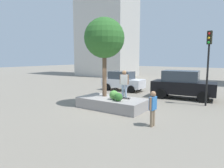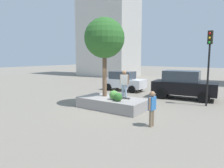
{
  "view_description": "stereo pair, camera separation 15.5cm",
  "coord_description": "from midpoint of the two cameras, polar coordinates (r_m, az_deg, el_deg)",
  "views": [
    {
      "loc": [
        7.0,
        -10.63,
        3.21
      ],
      "look_at": [
        -0.06,
        -0.12,
        1.56
      ],
      "focal_mm": 32.75,
      "sensor_mm": 36.0,
      "label": 1
    },
    {
      "loc": [
        7.13,
        -10.54,
        3.21
      ],
      "look_at": [
        -0.06,
        -0.12,
        1.56
      ],
      "focal_mm": 32.75,
      "sensor_mm": 36.0,
      "label": 2
    }
  ],
  "objects": [
    {
      "name": "skateboard",
      "position": [
        12.77,
        3.06,
        -3.85
      ],
      "size": [
        0.81,
        0.28,
        0.07
      ],
      "color": "black",
      "rests_on": "planter_ledge"
    },
    {
      "name": "hedge_clump",
      "position": [
        12.45,
        0.19,
        -3.07
      ],
      "size": [
        0.56,
        0.56,
        0.56
      ],
      "primitive_type": "sphere",
      "color": "#4C8C3D",
      "rests_on": "planter_ledge"
    },
    {
      "name": "boxwood_shrub",
      "position": [
        11.99,
        1.44,
        -3.65
      ],
      "size": [
        0.49,
        0.49,
        0.49
      ],
      "primitive_type": "sphere",
      "color": "#2D6628",
      "rests_on": "planter_ledge"
    },
    {
      "name": "bystander_watching",
      "position": [
        9.69,
        10.87,
        -6.09
      ],
      "size": [
        0.26,
        0.57,
        1.68
      ],
      "color": "#847056",
      "rests_on": "ground"
    },
    {
      "name": "planter_ledge",
      "position": [
        12.98,
        -0.34,
        -5.4
      ],
      "size": [
        4.27,
        2.14,
        0.66
      ],
      "primitive_type": "cube",
      "color": "gray",
      "rests_on": "ground"
    },
    {
      "name": "police_car",
      "position": [
        19.86,
        2.79,
        0.88
      ],
      "size": [
        4.08,
        1.99,
        1.87
      ],
      "color": "white",
      "rests_on": "ground"
    },
    {
      "name": "traffic_light_corner",
      "position": [
        14.72,
        25.05,
        7.15
      ],
      "size": [
        0.3,
        0.35,
        4.9
      ],
      "color": "black",
      "rests_on": "ground"
    },
    {
      "name": "ground_plane",
      "position": [
        13.12,
        0.2,
        -6.74
      ],
      "size": [
        120.0,
        120.0,
        0.0
      ],
      "primitive_type": "plane",
      "color": "gray"
    },
    {
      "name": "skateboarder",
      "position": [
        12.61,
        3.09,
        0.57
      ],
      "size": [
        0.56,
        0.29,
        1.69
      ],
      "color": "#8C9EB7",
      "rests_on": "skateboard"
    },
    {
      "name": "office_tower_glass",
      "position": [
        37.21,
        -1.64,
        20.32
      ],
      "size": [
        9.51,
        6.48,
        23.03
      ],
      "primitive_type": "cube",
      "color": "beige",
      "rests_on": "ground"
    },
    {
      "name": "sedan_parked",
      "position": [
        16.9,
        18.84,
        -0.11
      ],
      "size": [
        4.89,
        2.61,
        2.19
      ],
      "color": "black",
      "rests_on": "ground"
    },
    {
      "name": "plaza_tree",
      "position": [
        13.4,
        -2.5,
        12.6
      ],
      "size": [
        2.59,
        2.59,
        5.09
      ],
      "color": "brown",
      "rests_on": "planter_ledge"
    }
  ]
}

